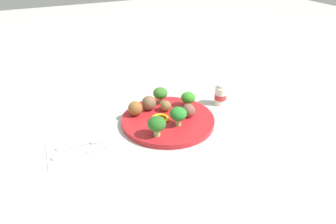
{
  "coord_description": "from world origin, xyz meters",
  "views": [
    {
      "loc": [
        -0.33,
        -0.71,
        0.49
      ],
      "look_at": [
        0.0,
        0.0,
        0.04
      ],
      "focal_mm": 32.46,
      "sensor_mm": 36.0,
      "label": 1
    }
  ],
  "objects_px": {
    "plate": "(168,120)",
    "meatball_mid_right": "(135,108)",
    "broccoli_floret_mid_right": "(188,98)",
    "napkin": "(81,149)",
    "fork": "(83,143)",
    "knife": "(84,151)",
    "broccoli_floret_back_left": "(160,94)",
    "meatball_back_right": "(188,110)",
    "meatball_back_left": "(166,106)",
    "yogurt_bottle": "(221,95)",
    "pepper_ring_front_right": "(160,119)",
    "broccoli_floret_back_right": "(157,124)",
    "meatball_front_right": "(149,103)",
    "broccoli_floret_near_rim": "(178,114)"
  },
  "relations": [
    {
      "from": "plate",
      "to": "meatball_mid_right",
      "type": "xyz_separation_m",
      "value": [
        -0.08,
        0.06,
        0.03
      ]
    },
    {
      "from": "broccoli_floret_mid_right",
      "to": "napkin",
      "type": "distance_m",
      "value": 0.37
    },
    {
      "from": "fork",
      "to": "knife",
      "type": "height_order",
      "value": "same"
    },
    {
      "from": "fork",
      "to": "broccoli_floret_back_left",
      "type": "bearing_deg",
      "value": 20.49
    },
    {
      "from": "plate",
      "to": "meatball_back_right",
      "type": "distance_m",
      "value": 0.07
    },
    {
      "from": "meatball_back_left",
      "to": "fork",
      "type": "distance_m",
      "value": 0.28
    },
    {
      "from": "meatball_back_left",
      "to": "yogurt_bottle",
      "type": "relative_size",
      "value": 0.48
    },
    {
      "from": "meatball_mid_right",
      "to": "meatball_back_right",
      "type": "distance_m",
      "value": 0.16
    },
    {
      "from": "meatball_mid_right",
      "to": "knife",
      "type": "bearing_deg",
      "value": -150.08
    },
    {
      "from": "broccoli_floret_mid_right",
      "to": "meatball_back_right",
      "type": "xyz_separation_m",
      "value": [
        -0.03,
        -0.06,
        -0.01
      ]
    },
    {
      "from": "meatball_back_right",
      "to": "pepper_ring_front_right",
      "type": "relative_size",
      "value": 0.77
    },
    {
      "from": "knife",
      "to": "broccoli_floret_mid_right",
      "type": "bearing_deg",
      "value": 13.57
    },
    {
      "from": "broccoli_floret_back_right",
      "to": "pepper_ring_front_right",
      "type": "distance_m",
      "value": 0.09
    },
    {
      "from": "broccoli_floret_back_right",
      "to": "meatball_back_right",
      "type": "bearing_deg",
      "value": 23.42
    },
    {
      "from": "pepper_ring_front_right",
      "to": "napkin",
      "type": "bearing_deg",
      "value": -173.87
    },
    {
      "from": "meatball_back_right",
      "to": "pepper_ring_front_right",
      "type": "distance_m",
      "value": 0.09
    },
    {
      "from": "broccoli_floret_mid_right",
      "to": "meatball_back_left",
      "type": "height_order",
      "value": "broccoli_floret_mid_right"
    },
    {
      "from": "meatball_front_right",
      "to": "yogurt_bottle",
      "type": "xyz_separation_m",
      "value": [
        0.24,
        -0.04,
        -0.01
      ]
    },
    {
      "from": "broccoli_floret_near_rim",
      "to": "knife",
      "type": "height_order",
      "value": "broccoli_floret_near_rim"
    },
    {
      "from": "meatball_back_right",
      "to": "yogurt_bottle",
      "type": "distance_m",
      "value": 0.16
    },
    {
      "from": "meatball_back_right",
      "to": "fork",
      "type": "height_order",
      "value": "meatball_back_right"
    },
    {
      "from": "broccoli_floret_back_left",
      "to": "meatball_back_left",
      "type": "bearing_deg",
      "value": -95.02
    },
    {
      "from": "broccoli_floret_back_right",
      "to": "meatball_mid_right",
      "type": "height_order",
      "value": "broccoli_floret_back_right"
    },
    {
      "from": "plate",
      "to": "broccoli_floret_near_rim",
      "type": "xyz_separation_m",
      "value": [
        0.01,
        -0.05,
        0.04
      ]
    },
    {
      "from": "broccoli_floret_mid_right",
      "to": "broccoli_floret_back_left",
      "type": "height_order",
      "value": "broccoli_floret_back_left"
    },
    {
      "from": "broccoli_floret_mid_right",
      "to": "fork",
      "type": "relative_size",
      "value": 0.4
    },
    {
      "from": "broccoli_floret_back_left",
      "to": "yogurt_bottle",
      "type": "distance_m",
      "value": 0.2
    },
    {
      "from": "broccoli_floret_mid_right",
      "to": "broccoli_floret_back_right",
      "type": "relative_size",
      "value": 0.82
    },
    {
      "from": "broccoli_floret_back_right",
      "to": "knife",
      "type": "relative_size",
      "value": 0.4
    },
    {
      "from": "broccoli_floret_near_rim",
      "to": "meatball_back_right",
      "type": "relative_size",
      "value": 1.4
    },
    {
      "from": "yogurt_bottle",
      "to": "napkin",
      "type": "bearing_deg",
      "value": -172.88
    },
    {
      "from": "pepper_ring_front_right",
      "to": "fork",
      "type": "relative_size",
      "value": 0.44
    },
    {
      "from": "broccoli_floret_back_left",
      "to": "meatball_back_left",
      "type": "distance_m",
      "value": 0.05
    },
    {
      "from": "meatball_back_left",
      "to": "yogurt_bottle",
      "type": "distance_m",
      "value": 0.2
    },
    {
      "from": "meatball_front_right",
      "to": "yogurt_bottle",
      "type": "height_order",
      "value": "yogurt_bottle"
    },
    {
      "from": "broccoli_floret_mid_right",
      "to": "fork",
      "type": "height_order",
      "value": "broccoli_floret_mid_right"
    },
    {
      "from": "broccoli_floret_back_right",
      "to": "meatball_mid_right",
      "type": "bearing_deg",
      "value": 96.68
    },
    {
      "from": "broccoli_floret_near_rim",
      "to": "meatball_mid_right",
      "type": "relative_size",
      "value": 1.29
    },
    {
      "from": "broccoli_floret_back_right",
      "to": "broccoli_floret_near_rim",
      "type": "bearing_deg",
      "value": 16.83
    },
    {
      "from": "meatball_back_left",
      "to": "meatball_front_right",
      "type": "xyz_separation_m",
      "value": [
        -0.04,
        0.03,
        0.01
      ]
    },
    {
      "from": "broccoli_floret_back_right",
      "to": "meatball_mid_right",
      "type": "xyz_separation_m",
      "value": [
        -0.02,
        0.13,
        -0.01
      ]
    },
    {
      "from": "broccoli_floret_back_left",
      "to": "meatball_back_right",
      "type": "xyz_separation_m",
      "value": [
        0.04,
        -0.11,
        -0.02
      ]
    },
    {
      "from": "broccoli_floret_back_left",
      "to": "meatball_front_right",
      "type": "height_order",
      "value": "broccoli_floret_back_left"
    },
    {
      "from": "broccoli_floret_near_rim",
      "to": "plate",
      "type": "bearing_deg",
      "value": 100.77
    },
    {
      "from": "broccoli_floret_mid_right",
      "to": "broccoli_floret_back_left",
      "type": "distance_m",
      "value": 0.09
    },
    {
      "from": "meatball_mid_right",
      "to": "pepper_ring_front_right",
      "type": "xyz_separation_m",
      "value": [
        0.06,
        -0.06,
        -0.02
      ]
    },
    {
      "from": "broccoli_floret_mid_right",
      "to": "meatball_mid_right",
      "type": "xyz_separation_m",
      "value": [
        -0.17,
        0.02,
        -0.01
      ]
    },
    {
      "from": "plate",
      "to": "yogurt_bottle",
      "type": "distance_m",
      "value": 0.21
    },
    {
      "from": "plate",
      "to": "napkin",
      "type": "bearing_deg",
      "value": -174.35
    },
    {
      "from": "plate",
      "to": "meatball_front_right",
      "type": "height_order",
      "value": "meatball_front_right"
    }
  ]
}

